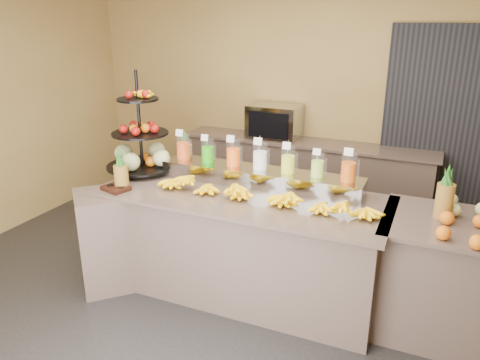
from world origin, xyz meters
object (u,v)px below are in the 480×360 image
Objects in this scene: pitcher_tray at (260,177)px; right_fruit_pile at (467,219)px; fruit_stand at (145,147)px; oven_warmer at (274,122)px; banana_heap at (261,192)px; condiment_caddy at (116,188)px.

pitcher_tray is 3.68× the size of right_fruit_pile.
fruit_stand is at bearing 176.16° from right_fruit_pile.
right_fruit_pile is at bearing -9.17° from pitcher_tray.
fruit_stand is at bearing -111.19° from oven_warmer.
banana_heap is 1.28m from condiment_caddy.
condiment_caddy is at bearing -96.11° from fruit_stand.
right_fruit_pile is (2.79, 0.36, 0.07)m from condiment_caddy.
right_fruit_pile reaches higher than pitcher_tray.
condiment_caddy is (0.05, -0.55, -0.23)m from fruit_stand.
condiment_caddy is (-1.10, -0.63, -0.06)m from pitcher_tray.
condiment_caddy is 0.37× the size of oven_warmer.
banana_heap is at bearing 12.90° from condiment_caddy.
condiment_caddy is at bearing -167.10° from banana_heap.
oven_warmer is at bearing 74.44° from condiment_caddy.
pitcher_tray is 1.27m from condiment_caddy.
oven_warmer is (-0.61, 2.01, 0.14)m from banana_heap.
pitcher_tray is 0.95× the size of banana_heap.
right_fruit_pile is 0.81× the size of oven_warmer.
fruit_stand is 1.88m from oven_warmer.
right_fruit_pile is at bearing 2.64° from banana_heap.
condiment_caddy is at bearing -150.36° from pitcher_tray.
fruit_stand is 1.57× the size of oven_warmer.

